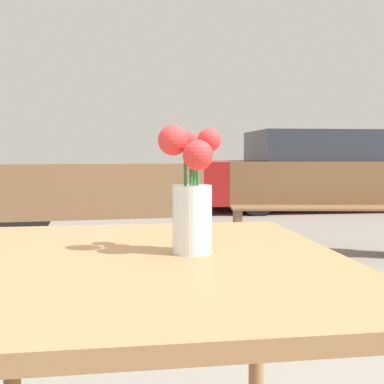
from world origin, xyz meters
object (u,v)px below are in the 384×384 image
flower_vase (191,198)px  bench_near (89,213)px  table_front (143,298)px  parked_car (327,172)px  bench_middle (316,205)px

flower_vase → bench_near: (-0.69, 2.65, -0.36)m
flower_vase → table_front: bearing=-161.1°
bench_near → parked_car: bearing=52.9°
table_front → bench_near: bearing=102.2°
flower_vase → parked_car: 7.42m
bench_middle → parked_car: bearing=70.6°
flower_vase → parked_car: size_ratio=0.06×
table_front → flower_vase: (0.11, 0.04, 0.21)m
table_front → flower_vase: bearing=18.9°
table_front → bench_middle: (1.39, 3.31, -0.16)m
bench_near → table_front: bearing=-77.8°
bench_near → parked_car: 5.40m
bench_middle → flower_vase: bearing=-111.3°
parked_car → table_front: bearing=-111.0°
flower_vase → bench_middle: size_ratio=0.18×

